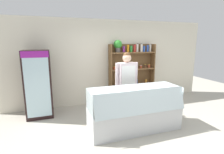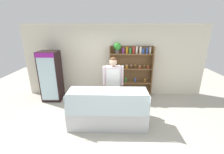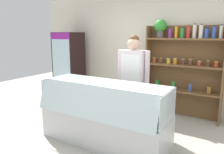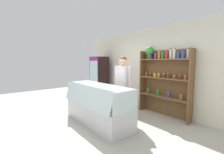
{
  "view_description": "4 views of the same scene",
  "coord_description": "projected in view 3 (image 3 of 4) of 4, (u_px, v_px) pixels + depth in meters",
  "views": [
    {
      "loc": [
        -1.89,
        -3.4,
        2.02
      ],
      "look_at": [
        -0.5,
        0.64,
        1.15
      ],
      "focal_mm": 28.0,
      "sensor_mm": 36.0,
      "label": 1
    },
    {
      "loc": [
        0.01,
        -3.54,
        2.6
      ],
      "look_at": [
        -0.07,
        0.71,
        1.16
      ],
      "focal_mm": 24.0,
      "sensor_mm": 36.0,
      "label": 2
    },
    {
      "loc": [
        1.69,
        -2.8,
        1.77
      ],
      "look_at": [
        -0.43,
        0.67,
        0.96
      ],
      "focal_mm": 35.0,
      "sensor_mm": 36.0,
      "label": 3
    },
    {
      "loc": [
        3.0,
        -2.09,
        1.6
      ],
      "look_at": [
        -0.22,
        0.52,
        1.17
      ],
      "focal_mm": 24.0,
      "sensor_mm": 36.0,
      "label": 4
    }
  ],
  "objects": [
    {
      "name": "deli_display_case",
      "position": [
        104.0,
        124.0,
        3.57
      ],
      "size": [
        2.1,
        0.79,
        1.01
      ],
      "color": "silver",
      "rests_on": "ground"
    },
    {
      "name": "drinks_fridge",
      "position": [
        69.0,
        67.0,
        5.79
      ],
      "size": [
        0.67,
        0.58,
        1.8
      ],
      "color": "black",
      "rests_on": "ground"
    },
    {
      "name": "shop_clerk",
      "position": [
        133.0,
        74.0,
        4.01
      ],
      "size": [
        0.63,
        0.25,
        1.75
      ],
      "color": "#383D51",
      "rests_on": "ground"
    },
    {
      "name": "ground_plane",
      "position": [
        113.0,
        144.0,
        3.55
      ],
      "size": [
        12.0,
        12.0,
        0.0
      ],
      "primitive_type": "plane",
      "color": "#B7B2A3"
    },
    {
      "name": "shelving_unit",
      "position": [
        181.0,
        62.0,
        4.57
      ],
      "size": [
        1.57,
        0.29,
        2.07
      ],
      "color": "brown",
      "rests_on": "ground"
    },
    {
      "name": "back_wall",
      "position": [
        159.0,
        52.0,
        5.0
      ],
      "size": [
        6.8,
        0.1,
        2.7
      ],
      "primitive_type": "cube",
      "color": "silver",
      "rests_on": "ground"
    }
  ]
}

